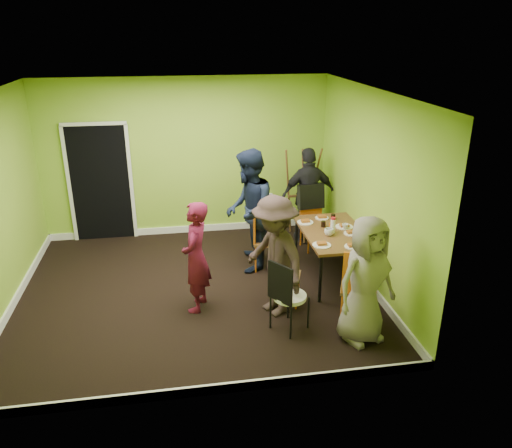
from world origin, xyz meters
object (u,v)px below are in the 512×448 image
(chair_left_near, at_px, (281,270))
(chair_front_end, at_px, (359,284))
(chair_bentwood, at_px, (286,293))
(person_standing, at_px, (196,257))
(dining_table, at_px, (334,235))
(person_left_far, at_px, (249,211))
(chair_left_far, at_px, (262,235))
(thermos, at_px, (333,226))
(person_front_end, at_px, (366,280))
(orange_bottle, at_px, (330,225))
(blue_bottle, at_px, (360,233))
(person_left_near, at_px, (275,256))
(chair_back_end, at_px, (312,203))
(easel, at_px, (301,194))
(person_back_end, at_px, (308,195))

(chair_left_near, relative_size, chair_front_end, 0.82)
(chair_bentwood, height_order, person_standing, person_standing)
(dining_table, distance_m, person_left_far, 1.33)
(chair_left_far, height_order, chair_front_end, chair_front_end)
(chair_left_near, relative_size, thermos, 4.17)
(person_front_end, bearing_deg, chair_front_end, 64.15)
(chair_bentwood, distance_m, orange_bottle, 1.78)
(chair_left_far, xyz_separation_m, orange_bottle, (0.98, -0.31, 0.23))
(dining_table, bearing_deg, blue_bottle, -50.31)
(orange_bottle, bearing_deg, person_front_end, -93.89)
(person_left_near, bearing_deg, person_left_far, 160.25)
(chair_left_far, xyz_separation_m, chair_front_end, (0.89, -1.81, 0.04))
(chair_back_end, height_order, chair_front_end, chair_back_end)
(blue_bottle, bearing_deg, thermos, 138.18)
(chair_left_near, relative_size, person_left_near, 0.54)
(dining_table, xyz_separation_m, chair_front_end, (-0.10, -1.33, -0.10))
(chair_front_end, relative_size, easel, 0.65)
(thermos, bearing_deg, chair_front_end, -92.50)
(chair_left_far, xyz_separation_m, easel, (0.90, 1.14, 0.26))
(chair_back_end, relative_size, person_left_far, 0.57)
(person_left_far, bearing_deg, dining_table, 75.93)
(chair_left_near, height_order, chair_back_end, chair_back_end)
(chair_bentwood, relative_size, person_back_end, 0.57)
(chair_bentwood, relative_size, person_standing, 0.63)
(person_left_near, relative_size, person_back_end, 0.98)
(chair_back_end, bearing_deg, chair_bentwood, 61.54)
(chair_back_end, bearing_deg, person_front_end, 80.54)
(dining_table, height_order, chair_bentwood, chair_bentwood)
(orange_bottle, bearing_deg, chair_back_end, 89.19)
(chair_front_end, bearing_deg, orange_bottle, 108.63)
(chair_bentwood, height_order, thermos, thermos)
(chair_left_far, relative_size, person_back_end, 0.59)
(dining_table, height_order, thermos, thermos)
(chair_back_end, distance_m, person_back_end, 0.22)
(chair_back_end, xyz_separation_m, blue_bottle, (0.26, -1.57, 0.08))
(blue_bottle, xyz_separation_m, person_left_far, (-1.45, 0.87, 0.10))
(person_standing, relative_size, person_back_end, 0.91)
(chair_bentwood, bearing_deg, chair_front_end, 51.24)
(blue_bottle, distance_m, orange_bottle, 0.56)
(chair_bentwood, relative_size, person_left_near, 0.59)
(chair_left_far, bearing_deg, chair_front_end, 40.04)
(dining_table, relative_size, person_front_end, 0.94)
(dining_table, height_order, chair_left_far, chair_left_far)
(chair_back_end, xyz_separation_m, person_back_end, (-0.01, 0.21, 0.07))
(chair_bentwood, bearing_deg, chair_left_far, 143.34)
(chair_left_near, xyz_separation_m, easel, (0.83, 2.21, 0.32))
(chair_front_end, distance_m, person_left_near, 1.11)
(chair_front_end, bearing_deg, person_left_near, 174.21)
(thermos, xyz_separation_m, blue_bottle, (0.31, -0.28, -0.01))
(person_left_far, height_order, person_back_end, person_left_far)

